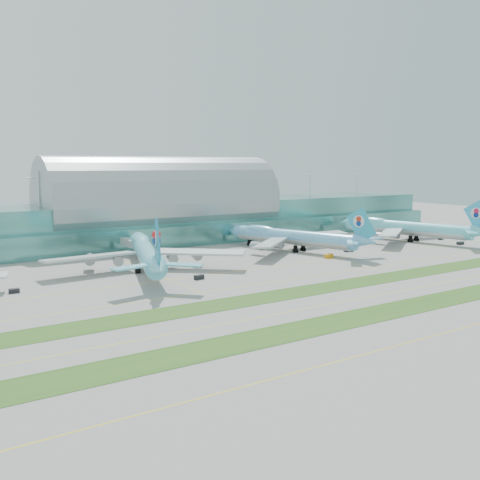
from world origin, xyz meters
TOP-DOWN VIEW (x-y plane):
  - ground at (0.00, 0.00)m, footprint 700.00×700.00m
  - terminal at (0.01, 128.79)m, footprint 340.00×69.10m
  - grass_strip_near at (0.00, -28.00)m, footprint 420.00×12.00m
  - grass_strip_far at (0.00, 2.00)m, footprint 420.00×12.00m
  - taxiline_a at (0.00, -48.00)m, footprint 420.00×0.35m
  - taxiline_b at (0.00, -14.00)m, footprint 420.00×0.35m
  - taxiline_c at (0.00, 18.00)m, footprint 420.00×0.35m
  - taxiline_d at (0.00, 40.00)m, footprint 420.00×0.35m
  - airliner_b at (-38.37, 60.10)m, footprint 70.71×82.04m
  - airliner_c at (35.55, 66.95)m, footprint 66.45×77.06m
  - airliner_d at (105.53, 60.67)m, footprint 71.01×81.86m
  - gse_b at (-86.54, 48.48)m, footprint 3.23×1.99m
  - gse_c at (-29.62, 35.10)m, footprint 3.67×2.25m
  - gse_d at (-36.30, 53.98)m, footprint 3.57×1.92m
  - gse_e at (36.76, 42.87)m, footprint 4.17×3.05m
  - gse_f at (55.51, 50.47)m, footprint 4.47×3.08m
  - gse_g at (117.48, 36.47)m, footprint 3.76×2.01m
  - gse_h at (124.23, 52.78)m, footprint 2.94×1.45m

SIDE VIEW (x-z plane):
  - ground at x=0.00m, z-range 0.00..0.00m
  - taxiline_a at x=0.00m, z-range 0.00..0.01m
  - taxiline_b at x=0.00m, z-range 0.00..0.01m
  - taxiline_c at x=0.00m, z-range 0.00..0.01m
  - taxiline_d at x=0.00m, z-range 0.00..0.01m
  - grass_strip_near at x=0.00m, z-range 0.00..0.08m
  - grass_strip_far at x=0.00m, z-range 0.00..0.08m
  - gse_h at x=124.23m, z-range 0.00..1.28m
  - gse_d at x=-36.30m, z-range 0.00..1.31m
  - gse_b at x=-86.54m, z-range 0.00..1.34m
  - gse_g at x=117.48m, z-range 0.00..1.41m
  - gse_f at x=55.51m, z-range 0.00..1.54m
  - gse_c at x=-29.62m, z-range 0.00..1.57m
  - gse_e at x=36.76m, z-range 0.00..1.65m
  - airliner_c at x=35.55m, z-range -4.16..17.57m
  - airliner_d at x=105.53m, z-range -4.36..18.41m
  - airliner_b at x=-38.37m, z-range -4.44..18.73m
  - terminal at x=0.01m, z-range -3.77..32.23m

